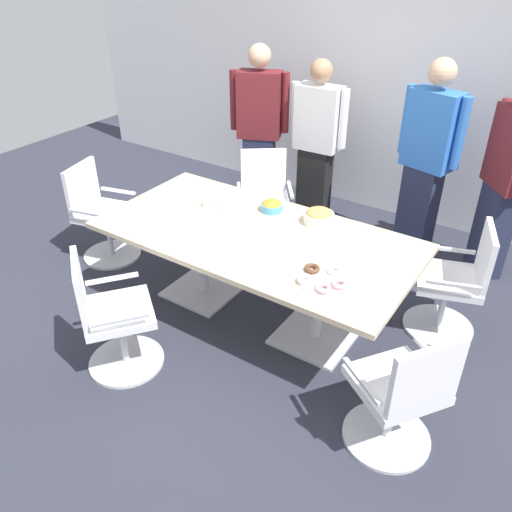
# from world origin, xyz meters

# --- Properties ---
(ground_plane) EXTENTS (10.00, 10.00, 0.01)m
(ground_plane) POSITION_xyz_m (0.00, 0.00, -0.01)
(ground_plane) COLOR #2D303D
(back_wall) EXTENTS (8.00, 0.10, 2.80)m
(back_wall) POSITION_xyz_m (0.00, 2.40, 1.40)
(back_wall) COLOR white
(back_wall) RESTS_ON ground
(conference_table) EXTENTS (2.40, 1.20, 0.75)m
(conference_table) POSITION_xyz_m (0.00, 0.00, 0.63)
(conference_table) COLOR #CCB793
(conference_table) RESTS_ON ground
(office_chair_0) EXTENTS (0.76, 0.76, 0.91)m
(office_chair_0) POSITION_xyz_m (-0.59, 1.03, 0.41)
(office_chair_0) COLOR silver
(office_chair_0) RESTS_ON ground
(office_chair_1) EXTENTS (0.66, 0.66, 0.91)m
(office_chair_1) POSITION_xyz_m (-1.70, -0.05, 0.41)
(office_chair_1) COLOR silver
(office_chair_1) RESTS_ON ground
(office_chair_2) EXTENTS (0.76, 0.76, 0.91)m
(office_chair_2) POSITION_xyz_m (-0.49, -1.05, 0.41)
(office_chair_2) COLOR silver
(office_chair_2) RESTS_ON ground
(office_chair_3) EXTENTS (0.75, 0.75, 0.91)m
(office_chair_3) POSITION_xyz_m (1.41, -0.62, 0.41)
(office_chair_3) COLOR silver
(office_chair_3) RESTS_ON ground
(office_chair_4) EXTENTS (0.68, 0.68, 0.91)m
(office_chair_4) POSITION_xyz_m (1.36, 0.66, 0.41)
(office_chair_4) COLOR silver
(office_chair_4) RESTS_ON ground
(person_standing_0) EXTENTS (0.59, 0.37, 1.77)m
(person_standing_0) POSITION_xyz_m (-1.02, 1.59, 0.92)
(person_standing_0) COLOR #232842
(person_standing_0) RESTS_ON ground
(person_standing_1) EXTENTS (0.61, 0.24, 1.67)m
(person_standing_1) POSITION_xyz_m (-0.41, 1.72, 0.87)
(person_standing_1) COLOR black
(person_standing_1) RESTS_ON ground
(person_standing_2) EXTENTS (0.61, 0.32, 1.81)m
(person_standing_2) POSITION_xyz_m (0.71, 1.70, 0.95)
(person_standing_2) COLOR #232842
(person_standing_2) RESTS_ON ground
(person_standing_3) EXTENTS (0.45, 0.52, 1.77)m
(person_standing_3) POSITION_xyz_m (1.39, 1.68, 0.92)
(person_standing_3) COLOR #232842
(person_standing_3) RESTS_ON ground
(snack_bowl_cookies) EXTENTS (0.23, 0.23, 0.12)m
(snack_bowl_cookies) POSITION_xyz_m (0.31, 0.41, 0.81)
(snack_bowl_cookies) COLOR white
(snack_bowl_cookies) RESTS_ON conference_table
(snack_bowl_chips_orange) EXTENTS (0.18, 0.18, 0.09)m
(snack_bowl_chips_orange) POSITION_xyz_m (-0.10, 0.38, 0.79)
(snack_bowl_chips_orange) COLOR #4C9EC6
(snack_bowl_chips_orange) RESTS_ON conference_table
(donut_platter) EXTENTS (0.34, 0.34, 0.04)m
(donut_platter) POSITION_xyz_m (0.71, -0.28, 0.77)
(donut_platter) COLOR white
(donut_platter) RESTS_ON conference_table
(napkin_pile) EXTENTS (0.17, 0.17, 0.07)m
(napkin_pile) POSITION_xyz_m (-0.52, 0.21, 0.78)
(napkin_pile) COLOR white
(napkin_pile) RESTS_ON conference_table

